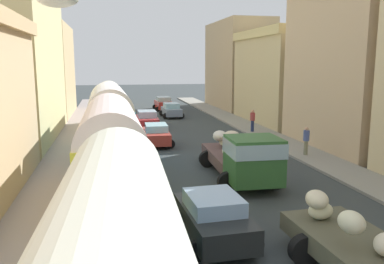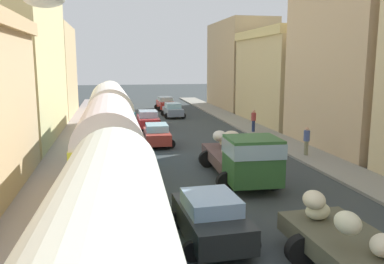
{
  "view_description": "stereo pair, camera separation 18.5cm",
  "coord_description": "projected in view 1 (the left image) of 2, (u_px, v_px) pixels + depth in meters",
  "views": [
    {
      "loc": [
        -4.61,
        -0.24,
        5.63
      ],
      "look_at": [
        0.0,
        21.85,
        1.69
      ],
      "focal_mm": 37.39,
      "sensor_mm": 36.0,
      "label": 1
    },
    {
      "loc": [
        -4.43,
        -0.27,
        5.63
      ],
      "look_at": [
        0.0,
        21.85,
        1.69
      ],
      "focal_mm": 37.39,
      "sensor_mm": 36.0,
      "label": 2
    }
  ],
  "objects": [
    {
      "name": "building_right_3",
      "position": [
        274.0,
        77.0,
        37.14
      ],
      "size": [
        4.45,
        11.52,
        8.6
      ],
      "color": "tan",
      "rests_on": "ground"
    },
    {
      "name": "pedestrian_0",
      "position": [
        306.0,
        140.0,
        23.93
      ],
      "size": [
        0.49,
        0.49,
        1.83
      ],
      "color": "#767457",
      "rests_on": "ground"
    },
    {
      "name": "car_2",
      "position": [
        213.0,
        217.0,
        12.68
      ],
      "size": [
        2.49,
        3.86,
        1.52
      ],
      "color": "black",
      "rests_on": "ground"
    },
    {
      "name": "building_left_2",
      "position": [
        18.0,
        52.0,
        28.62
      ],
      "size": [
        4.69,
        14.76,
        12.77
      ],
      "color": "#CEC189",
      "rests_on": "ground"
    },
    {
      "name": "car_0",
      "position": [
        171.0,
        110.0,
        41.43
      ],
      "size": [
        2.29,
        3.83,
        1.49
      ],
      "color": "slate",
      "rests_on": "ground"
    },
    {
      "name": "car_1",
      "position": [
        164.0,
        104.0,
        47.52
      ],
      "size": [
        2.4,
        3.84,
        1.61
      ],
      "color": "#B62F29",
      "rests_on": "ground"
    },
    {
      "name": "car_3",
      "position": [
        156.0,
        134.0,
        27.42
      ],
      "size": [
        2.33,
        3.88,
        1.47
      ],
      "color": "#B33529",
      "rests_on": "ground"
    },
    {
      "name": "ground_plane",
      "position": [
        177.0,
        143.0,
        28.16
      ],
      "size": [
        154.0,
        154.0,
        0.0
      ],
      "primitive_type": "plane",
      "color": "#353B3C"
    },
    {
      "name": "building_left_3",
      "position": [
        41.0,
        71.0,
        41.89
      ],
      "size": [
        5.9,
        11.75,
        9.48
      ],
      "color": "tan",
      "rests_on": "ground"
    },
    {
      "name": "parked_bus_1",
      "position": [
        111.0,
        147.0,
        15.74
      ],
      "size": [
        3.24,
        8.04,
        4.19
      ],
      "color": "yellow",
      "rests_on": "ground"
    },
    {
      "name": "sidewalk_right",
      "position": [
        273.0,
        138.0,
        29.61
      ],
      "size": [
        2.5,
        70.0,
        0.14
      ],
      "primitive_type": "cube",
      "color": "gray",
      "rests_on": "ground"
    },
    {
      "name": "pedestrian_2",
      "position": [
        253.0,
        120.0,
        32.07
      ],
      "size": [
        0.51,
        0.51,
        1.9
      ],
      "color": "navy",
      "rests_on": "ground"
    },
    {
      "name": "parked_bus_3",
      "position": [
        109.0,
        104.0,
        33.12
      ],
      "size": [
        3.22,
        9.46,
        3.96
      ],
      "color": "beige",
      "rests_on": "ground"
    },
    {
      "name": "sidewalk_left",
      "position": [
        70.0,
        147.0,
        26.69
      ],
      "size": [
        2.5,
        70.0,
        0.14
      ],
      "primitive_type": "cube",
      "color": "gray",
      "rests_on": "ground"
    },
    {
      "name": "car_4",
      "position": [
        147.0,
        119.0,
        34.48
      ],
      "size": [
        2.35,
        4.15,
        1.53
      ],
      "color": "#A92728",
      "rests_on": "ground"
    },
    {
      "name": "building_right_2",
      "position": [
        349.0,
        61.0,
        25.87
      ],
      "size": [
        4.97,
        9.86,
        11.37
      ],
      "color": "tan",
      "rests_on": "ground"
    },
    {
      "name": "cargo_truck_1",
      "position": [
        243.0,
        156.0,
        18.85
      ],
      "size": [
        3.25,
        7.29,
        2.44
      ],
      "color": "#2F5D2C",
      "rests_on": "ground"
    },
    {
      "name": "building_right_4",
      "position": [
        238.0,
        65.0,
        49.32
      ],
      "size": [
        5.25,
        12.4,
        10.53
      ],
      "color": "tan",
      "rests_on": "ground"
    },
    {
      "name": "parked_bus_2",
      "position": [
        110.0,
        116.0,
        24.41
      ],
      "size": [
        3.46,
        8.48,
        4.3
      ],
      "color": "teal",
      "rests_on": "ground"
    },
    {
      "name": "parked_bus_0",
      "position": [
        115.0,
        260.0,
        7.09
      ],
      "size": [
        3.49,
        8.19,
        3.93
      ],
      "color": "teal",
      "rests_on": "ground"
    }
  ]
}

